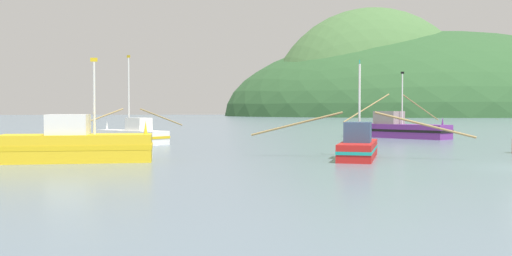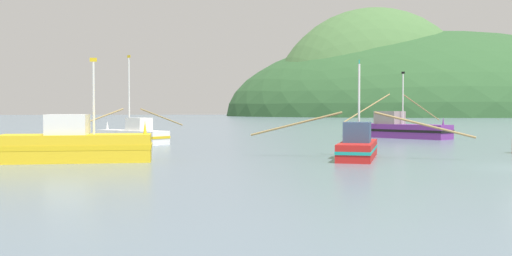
% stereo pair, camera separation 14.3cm
% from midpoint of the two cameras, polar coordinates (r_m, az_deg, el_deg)
% --- Properties ---
extents(hill_mid_left, '(92.81, 74.25, 93.14)m').
position_cam_midpoint_polar(hill_mid_left, '(252.82, 11.59, 1.18)').
color(hill_mid_left, '#47703D').
rests_on(hill_mid_left, ground).
extents(hill_mid_right, '(196.94, 157.55, 76.35)m').
position_cam_midpoint_polar(hill_mid_right, '(280.86, 17.26, 1.19)').
color(hill_mid_right, '#2D562D').
rests_on(hill_mid_right, ground).
extents(fishing_boat_yellow, '(7.81, 2.97, 5.36)m').
position_cam_midpoint_polar(fishing_boat_yellow, '(30.85, -17.66, -1.62)').
color(fishing_boat_yellow, gold).
rests_on(fishing_boat_yellow, ground).
extents(fishing_boat_purple, '(14.08, 10.37, 6.30)m').
position_cam_midpoint_polar(fishing_boat_purple, '(56.34, 13.61, -0.09)').
color(fishing_boat_purple, '#6B2D84').
rests_on(fishing_boat_purple, ground).
extents(fishing_boat_red, '(10.95, 6.93, 5.47)m').
position_cam_midpoint_polar(fishing_boat_red, '(32.00, 10.05, -1.82)').
color(fishing_boat_red, red).
rests_on(fishing_boat_red, ground).
extents(fishing_boat_white, '(8.71, 7.29, 7.01)m').
position_cam_midpoint_polar(fishing_boat_white, '(46.12, -12.29, -0.67)').
color(fishing_boat_white, white).
rests_on(fishing_boat_white, ground).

